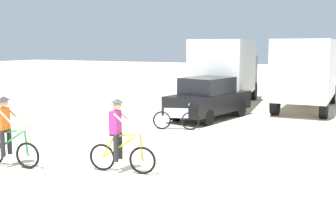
{
  "coord_description": "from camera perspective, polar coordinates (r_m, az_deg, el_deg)",
  "views": [
    {
      "loc": [
        5.74,
        -8.39,
        3.07
      ],
      "look_at": [
        -0.33,
        3.92,
        1.1
      ],
      "focal_mm": 44.39,
      "sensor_mm": 36.0,
      "label": 1
    }
  ],
  "objects": [
    {
      "name": "bicycle_spare",
      "position": [
        15.23,
        1.13,
        -1.94
      ],
      "size": [
        1.66,
        0.7,
        0.97
      ],
      "color": "black",
      "rests_on": "ground"
    },
    {
      "name": "ground_plane",
      "position": [
        10.63,
        -7.85,
        -8.71
      ],
      "size": [
        120.0,
        120.0,
        0.0
      ],
      "primitive_type": "plane",
      "color": "beige"
    },
    {
      "name": "cyclist_orange_shirt",
      "position": [
        11.29,
        -21.24,
        -3.77
      ],
      "size": [
        1.72,
        0.54,
        1.82
      ],
      "color": "black",
      "rests_on": "ground"
    },
    {
      "name": "box_truck_avon_van",
      "position": [
        20.99,
        18.54,
        4.48
      ],
      "size": [
        2.5,
        6.79,
        3.35
      ],
      "color": "white",
      "rests_on": "ground"
    },
    {
      "name": "box_truck_white_box",
      "position": [
        21.61,
        8.06,
        4.92
      ],
      "size": [
        3.11,
        6.97,
        3.35
      ],
      "color": "white",
      "rests_on": "ground"
    },
    {
      "name": "cyclist_cowboy_hat",
      "position": [
        10.14,
        -6.68,
        -4.57
      ],
      "size": [
        1.71,
        0.55,
        1.82
      ],
      "color": "black",
      "rests_on": "ground"
    },
    {
      "name": "sedan_parked",
      "position": [
        17.5,
        5.59,
        0.95
      ],
      "size": [
        2.58,
        4.47,
        1.76
      ],
      "color": "black",
      "rests_on": "ground"
    }
  ]
}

